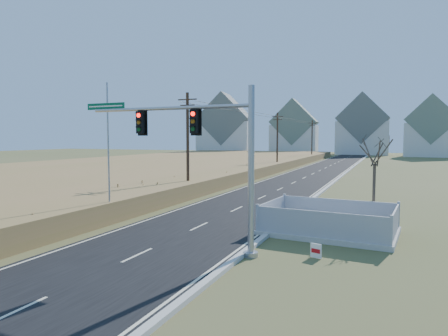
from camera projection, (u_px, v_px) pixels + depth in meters
ground at (162, 245)px, 18.93m from camera, size 260.00×260.00×0.00m
road at (324, 169)px, 64.95m from camera, size 8.00×180.00×0.06m
curb at (350, 169)px, 63.36m from camera, size 0.30×180.00×0.18m
reed_marsh at (164, 165)px, 64.91m from camera, size 38.00×110.00×1.30m
utility_pole_near at (188, 142)px, 34.88m from camera, size 1.80×0.26×9.00m
utility_pole_mid at (277, 140)px, 62.49m from camera, size 1.80×0.26×9.00m
utility_pole_far at (312, 140)px, 90.10m from camera, size 1.80×0.26×9.00m
condo_nw at (225, 129)px, 124.97m from camera, size 17.69×13.38×19.05m
condo_nnw at (294, 132)px, 124.72m from camera, size 14.93×11.17×17.03m
condo_n at (363, 129)px, 120.68m from camera, size 15.27×10.20×18.54m
condo_ne at (432, 131)px, 106.47m from camera, size 14.12×10.51×16.52m
traffic_signal_mast at (211, 152)px, 17.49m from camera, size 9.12×0.63×7.26m
fence_enclosure at (329, 228)px, 21.18m from camera, size 7.11×5.15×1.55m
open_sign at (316, 251)px, 16.79m from camera, size 0.49×0.19×0.61m
flagpole at (109, 168)px, 23.43m from camera, size 0.37×0.37×8.28m
bare_tree at (375, 149)px, 22.35m from camera, size 2.07×2.07×5.49m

